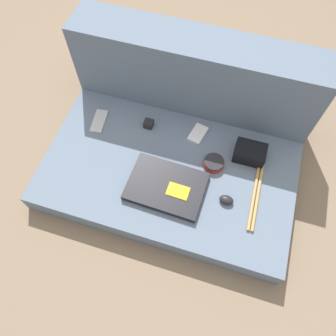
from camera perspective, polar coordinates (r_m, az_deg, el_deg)
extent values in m
plane|color=#7A6651|center=(1.50, 0.00, -2.19)|extent=(8.00, 8.00, 0.00)
cube|color=slate|center=(1.45, 0.00, -1.32)|extent=(1.08, 0.62, 0.10)
cube|color=slate|center=(1.54, 4.67, 14.89)|extent=(1.08, 0.20, 0.45)
cube|color=black|center=(1.36, -0.32, -3.21)|extent=(0.32, 0.23, 0.03)
cube|color=orange|center=(1.33, 1.76, -4.03)|extent=(0.09, 0.06, 0.00)
ellipsoid|color=black|center=(1.35, 10.14, -5.49)|extent=(0.06, 0.04, 0.03)
cylinder|color=red|center=(1.42, 7.95, 0.78)|extent=(0.09, 0.09, 0.02)
cylinder|color=#232328|center=(1.41, 8.03, 1.09)|extent=(0.09, 0.09, 0.01)
cube|color=#B7B7BC|center=(1.57, -11.91, 8.01)|extent=(0.07, 0.13, 0.01)
cube|color=silver|center=(1.50, 5.22, 5.97)|extent=(0.08, 0.11, 0.01)
cube|color=black|center=(1.45, 14.07, 2.57)|extent=(0.13, 0.10, 0.06)
cube|color=black|center=(1.52, -3.39, 7.70)|extent=(0.04, 0.04, 0.03)
cylinder|color=tan|center=(1.40, 14.88, -3.80)|extent=(0.02, 0.35, 0.01)
cylinder|color=tan|center=(1.41, 15.48, -3.94)|extent=(0.02, 0.35, 0.01)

